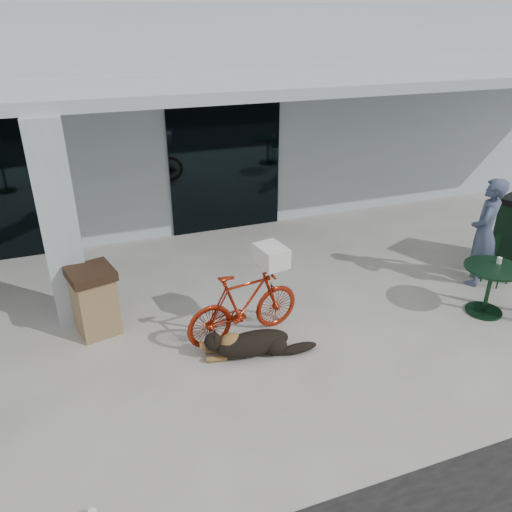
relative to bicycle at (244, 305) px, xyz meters
name	(u,v)px	position (x,y,z in m)	size (l,w,h in m)	color
ground	(208,388)	(-0.81, -0.92, -0.54)	(80.00, 80.00, 0.00)	#B4B2A9
building	(115,104)	(-0.81, 7.58, 1.71)	(22.00, 7.00, 4.50)	#9DA9B2
storefront_glass_right	(226,169)	(0.99, 4.06, 0.81)	(2.40, 0.06, 2.70)	black
column	(60,226)	(-2.31, 1.38, 1.02)	(0.50, 0.50, 3.12)	#9DA9B2
overhang	(141,90)	(-0.81, 2.68, 2.67)	(22.00, 2.80, 0.18)	#9DA9B2
bicycle	(244,305)	(0.00, 0.00, 0.00)	(0.50, 1.78, 1.07)	maroon
laundry_basket	(271,256)	(0.44, 0.08, 0.68)	(0.49, 0.36, 0.29)	white
dog	(253,342)	(-0.02, -0.46, -0.33)	(1.21, 0.40, 0.40)	black
cafe_table_far	(488,290)	(3.82, -0.70, -0.13)	(0.86, 0.86, 0.81)	black
cafe_chair_far_a	(498,262)	(4.69, 0.01, -0.12)	(0.37, 0.41, 0.83)	black
person	(484,232)	(4.39, 0.16, 0.42)	(0.70, 0.46, 1.91)	#3C4865
cup_on_table	(499,260)	(3.98, -0.63, 0.32)	(0.07, 0.07, 0.10)	white
trash_receptacle	(95,301)	(-2.01, 0.88, -0.01)	(0.61, 0.61, 1.05)	olive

